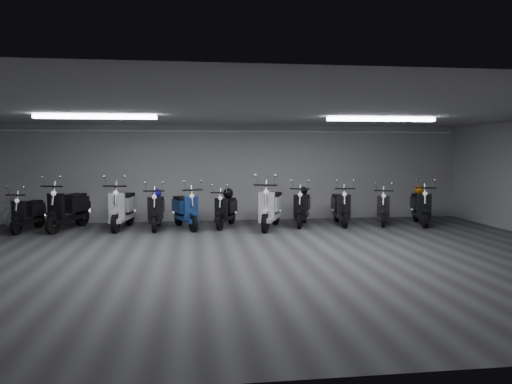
{
  "coord_description": "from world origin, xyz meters",
  "views": [
    {
      "loc": [
        -1.07,
        -9.08,
        2.07
      ],
      "look_at": [
        0.45,
        2.5,
        1.05
      ],
      "focal_mm": 33.68,
      "sensor_mm": 36.0,
      "label": 1
    }
  ],
  "objects": [
    {
      "name": "helmet_2",
      "position": [
        -0.13,
        3.94,
        0.89
      ],
      "size": [
        0.28,
        0.28,
        0.28
      ],
      "primitive_type": "sphere",
      "color": "black",
      "rests_on": "scooter_5"
    },
    {
      "name": "helmet_0",
      "position": [
        5.25,
        3.68,
        0.96
      ],
      "size": [
        0.26,
        0.26,
        0.26
      ],
      "primitive_type": "sphere",
      "color": "#C26C0B",
      "rests_on": "scooter_10"
    },
    {
      "name": "scooter_3",
      "position": [
        -2.04,
        3.66,
        0.65
      ],
      "size": [
        0.62,
        1.76,
        1.3
      ],
      "primitive_type": null,
      "rotation": [
        0.0,
        0.0,
        -0.02
      ],
      "color": "black",
      "rests_on": "floor"
    },
    {
      "name": "ceiling",
      "position": [
        0.0,
        0.0,
        2.8
      ],
      "size": [
        14.0,
        10.0,
        0.01
      ],
      "primitive_type": "cube",
      "color": "gray",
      "rests_on": "ground"
    },
    {
      "name": "floor",
      "position": [
        0.0,
        0.0,
        -0.01
      ],
      "size": [
        14.0,
        10.0,
        0.01
      ],
      "primitive_type": "cube",
      "color": "#3A3A3C",
      "rests_on": "ground"
    },
    {
      "name": "scooter_5",
      "position": [
        -0.22,
        3.73,
        0.61
      ],
      "size": [
        1.09,
        1.71,
        1.21
      ],
      "primitive_type": null,
      "rotation": [
        0.0,
        0.0,
        -0.36
      ],
      "color": "black",
      "rests_on": "floor"
    },
    {
      "name": "scooter_6",
      "position": [
        0.94,
        3.3,
        0.75
      ],
      "size": [
        1.35,
        2.11,
        1.49
      ],
      "primitive_type": null,
      "rotation": [
        0.0,
        0.0,
        -0.37
      ],
      "color": "white",
      "rests_on": "floor"
    },
    {
      "name": "helmet_1",
      "position": [
        -2.04,
        3.9,
        0.93
      ],
      "size": [
        0.24,
        0.24,
        0.24
      ],
      "primitive_type": "sphere",
      "color": "#170E9B",
      "rests_on": "scooter_3"
    },
    {
      "name": "scooter_2",
      "position": [
        -2.92,
        3.77,
        0.73
      ],
      "size": [
        0.92,
        2.04,
        1.46
      ],
      "primitive_type": null,
      "rotation": [
        0.0,
        0.0,
        -0.14
      ],
      "color": "silver",
      "rests_on": "floor"
    },
    {
      "name": "scooter_0",
      "position": [
        -5.27,
        3.7,
        0.61
      ],
      "size": [
        0.84,
        1.71,
        1.22
      ],
      "primitive_type": null,
      "rotation": [
        0.0,
        0.0,
        -0.19
      ],
      "color": "black",
      "rests_on": "floor"
    },
    {
      "name": "conduit",
      "position": [
        0.0,
        4.92,
        2.62
      ],
      "size": [
        13.6,
        0.05,
        0.05
      ],
      "primitive_type": "cylinder",
      "rotation": [
        0.0,
        1.57,
        0.0
      ],
      "color": "white",
      "rests_on": "back_wall"
    },
    {
      "name": "scooter_4",
      "position": [
        -1.29,
        3.61,
        0.66
      ],
      "size": [
        1.16,
        1.88,
        1.33
      ],
      "primitive_type": null,
      "rotation": [
        0.0,
        0.0,
        0.34
      ],
      "color": "navy",
      "rests_on": "floor"
    },
    {
      "name": "scooter_1",
      "position": [
        -4.31,
        3.79,
        0.74
      ],
      "size": [
        1.27,
        2.08,
        1.47
      ],
      "primitive_type": null,
      "rotation": [
        0.0,
        0.0,
        -0.33
      ],
      "color": "black",
      "rests_on": "floor"
    },
    {
      "name": "helmet_3",
      "position": [
        1.97,
        3.96,
        0.93
      ],
      "size": [
        0.24,
        0.24,
        0.24
      ],
      "primitive_type": "sphere",
      "color": "black",
      "rests_on": "scooter_7"
    },
    {
      "name": "scooter_8",
      "position": [
        2.97,
        3.7,
        0.65
      ],
      "size": [
        0.79,
        1.82,
        1.31
      ],
      "primitive_type": null,
      "rotation": [
        0.0,
        0.0,
        -0.12
      ],
      "color": "black",
      "rests_on": "floor"
    },
    {
      "name": "scooter_10",
      "position": [
        5.18,
        3.44,
        0.67
      ],
      "size": [
        1.04,
        1.88,
        1.33
      ],
      "primitive_type": null,
      "rotation": [
        0.0,
        0.0,
        -0.26
      ],
      "color": "black",
      "rests_on": "floor"
    },
    {
      "name": "scooter_7",
      "position": [
        1.89,
        3.73,
        0.66
      ],
      "size": [
        1.13,
        1.86,
        1.31
      ],
      "primitive_type": null,
      "rotation": [
        0.0,
        0.0,
        -0.34
      ],
      "color": "black",
      "rests_on": "floor"
    },
    {
      "name": "fluor_strip_right",
      "position": [
        3.0,
        1.0,
        2.74
      ],
      "size": [
        2.4,
        0.18,
        0.08
      ],
      "primitive_type": "cube",
      "color": "white",
      "rests_on": "ceiling"
    },
    {
      "name": "back_wall",
      "position": [
        0.0,
        5.0,
        1.4
      ],
      "size": [
        14.0,
        0.01,
        2.8
      ],
      "primitive_type": "cube",
      "color": "#9A9A9D",
      "rests_on": "ground"
    },
    {
      "name": "scooter_9",
      "position": [
        4.17,
        3.62,
        0.62
      ],
      "size": [
        1.13,
        1.74,
        1.23
      ],
      "primitive_type": null,
      "rotation": [
        0.0,
        0.0,
        -0.38
      ],
      "color": "black",
      "rests_on": "floor"
    },
    {
      "name": "front_wall",
      "position": [
        0.0,
        -5.0,
        1.4
      ],
      "size": [
        14.0,
        0.01,
        2.8
      ],
      "primitive_type": "cube",
      "color": "#9A9A9D",
      "rests_on": "ground"
    },
    {
      "name": "fluor_strip_left",
      "position": [
        -3.0,
        1.0,
        2.74
      ],
      "size": [
        2.4,
        0.18,
        0.08
      ],
      "primitive_type": "cube",
      "color": "white",
      "rests_on": "ceiling"
    }
  ]
}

